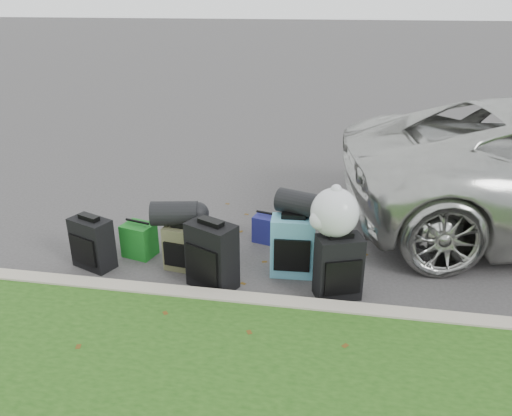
% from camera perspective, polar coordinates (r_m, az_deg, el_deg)
% --- Properties ---
extents(ground, '(120.00, 120.00, 0.00)m').
position_cam_1_polar(ground, '(5.72, 0.65, -5.91)').
color(ground, '#383535').
rests_on(ground, ground).
extents(curb, '(120.00, 0.18, 0.15)m').
position_cam_1_polar(curb, '(4.85, -1.27, -10.82)').
color(curb, '#9E937F').
rests_on(curb, ground).
extents(suitcase_small_black, '(0.52, 0.40, 0.57)m').
position_cam_1_polar(suitcase_small_black, '(5.75, -18.19, -3.84)').
color(suitcase_small_black, black).
rests_on(suitcase_small_black, ground).
extents(suitcase_large_black_left, '(0.57, 0.48, 0.70)m').
position_cam_1_polar(suitcase_large_black_left, '(5.09, -5.04, -5.46)').
color(suitcase_large_black_left, black).
rests_on(suitcase_large_black_left, ground).
extents(suitcase_olive, '(0.39, 0.27, 0.49)m').
position_cam_1_polar(suitcase_olive, '(5.51, -8.50, -4.53)').
color(suitcase_olive, '#44442B').
rests_on(suitcase_olive, ground).
extents(suitcase_teal, '(0.47, 0.30, 0.65)m').
position_cam_1_polar(suitcase_teal, '(5.32, 4.21, -4.38)').
color(suitcase_teal, teal).
rests_on(suitcase_teal, ground).
extents(suitcase_large_black_right, '(0.50, 0.40, 0.65)m').
position_cam_1_polar(suitcase_large_black_right, '(4.98, 9.39, -6.71)').
color(suitcase_large_black_right, black).
rests_on(suitcase_large_black_right, ground).
extents(tote_green, '(0.40, 0.35, 0.39)m').
position_cam_1_polar(tote_green, '(5.89, -13.20, -3.57)').
color(tote_green, '#186D1D').
rests_on(tote_green, ground).
extents(tote_navy, '(0.36, 0.31, 0.33)m').
position_cam_1_polar(tote_navy, '(6.08, 1.28, -2.35)').
color(tote_navy, navy).
rests_on(tote_navy, ground).
extents(duffel_left, '(0.54, 0.36, 0.27)m').
position_cam_1_polar(duffel_left, '(5.41, -9.31, -0.61)').
color(duffel_left, black).
rests_on(duffel_left, suitcase_olive).
extents(duffel_right, '(0.52, 0.40, 0.26)m').
position_cam_1_polar(duffel_right, '(5.22, 4.93, 0.55)').
color(duffel_right, black).
rests_on(duffel_right, suitcase_teal).
extents(trash_bag, '(0.46, 0.46, 0.46)m').
position_cam_1_polar(trash_bag, '(4.78, 8.98, -0.52)').
color(trash_bag, silver).
rests_on(trash_bag, suitcase_large_black_right).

